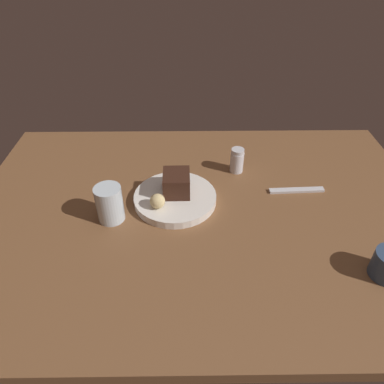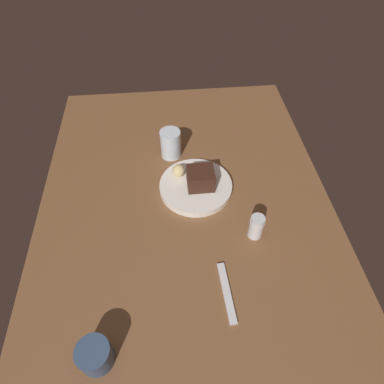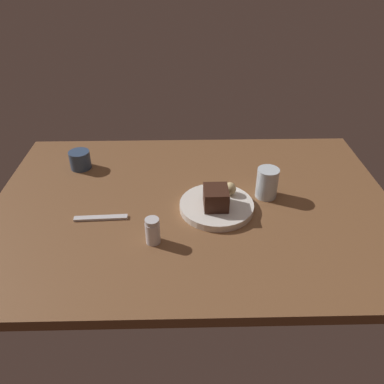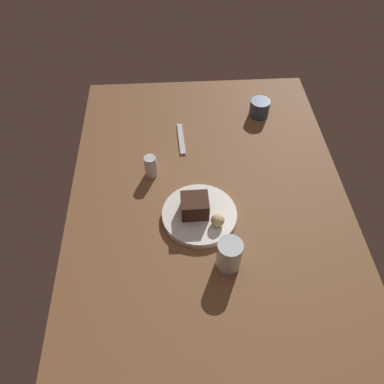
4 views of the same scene
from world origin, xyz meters
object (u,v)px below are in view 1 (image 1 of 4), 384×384
Objects in this scene: bread_roll at (157,201)px; salt_shaker at (237,160)px; dessert_spoon at (297,190)px; water_glass at (110,204)px; dessert_plate at (175,198)px; chocolate_cake_slice at (177,183)px.

salt_shaker is at bearing -139.39° from bread_roll.
salt_shaker is 18.74cm from dessert_spoon.
bread_roll is 11.58cm from water_glass.
dessert_plate is 2.30× the size of water_glass.
bread_roll is 38.43cm from dessert_spoon.
dessert_spoon is at bearing -166.96° from bread_roll.
bread_roll is (4.61, 6.07, -1.00)cm from chocolate_cake_slice.
chocolate_cake_slice is 0.52× the size of dessert_spoon.
bread_roll is 0.41× the size of water_glass.
chocolate_cake_slice reaches higher than dessert_spoon.
dessert_spoon is (-37.28, -8.63, -3.62)cm from bread_roll.
chocolate_cake_slice is 2.03× the size of bread_roll.
chocolate_cake_slice is at bearing 1.84° from dessert_spoon.
water_glass is (33.25, 20.45, 1.05)cm from salt_shaker.
bread_roll is at bearing 10.39° from dessert_spoon.
dessert_plate is at bearing -131.45° from bread_roll.
bread_roll is (4.18, 4.74, 2.94)cm from dessert_plate.
chocolate_cake_slice is 1.05× the size of salt_shaker.
dessert_plate is 22.65cm from salt_shaker.
water_glass reaches higher than chocolate_cake_slice.
chocolate_cake_slice is at bearing -154.03° from water_glass.
bread_roll reaches higher than dessert_plate.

